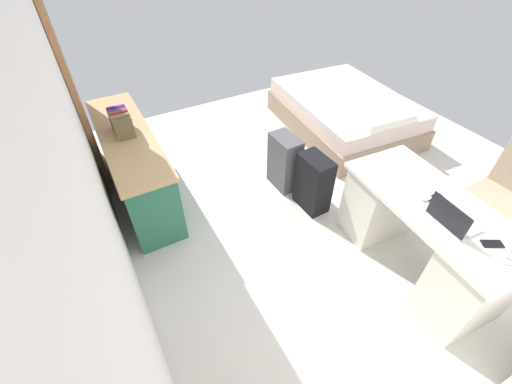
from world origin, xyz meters
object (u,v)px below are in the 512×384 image
object	(u,v)px
figurine_small	(115,113)
cell_phone_near_laptop	(492,244)
desk	(422,236)
computer_mouse	(426,198)
bed	(344,112)
suitcase_spare_grey	(284,162)
laptop	(452,219)
suitcase_black	(313,183)
cell_phone_by_mouse	(435,198)
office_chair	(499,202)
credenza	(134,165)

from	to	relation	value
figurine_small	cell_phone_near_laptop	bearing A→B (deg)	-147.94
desk	computer_mouse	distance (m)	0.38
bed	computer_mouse	xyz separation A→B (m)	(-2.04, 1.04, 0.52)
desk	figurine_small	size ratio (longest dim) A/B	13.53
bed	cell_phone_near_laptop	size ratio (longest dim) A/B	14.79
figurine_small	suitcase_spare_grey	bearing A→B (deg)	-124.64
laptop	suitcase_black	bearing A→B (deg)	10.18
suitcase_black	bed	bearing A→B (deg)	-52.42
suitcase_spare_grey	cell_phone_by_mouse	bearing A→B (deg)	-164.70
laptop	computer_mouse	world-z (taller)	laptop
suitcase_spare_grey	laptop	distance (m)	1.75
desk	bed	world-z (taller)	desk
desk	office_chair	bearing A→B (deg)	-94.75
suitcase_black	computer_mouse	distance (m)	1.11
suitcase_black	laptop	distance (m)	1.34
credenza	suitcase_spare_grey	xyz separation A→B (m)	(-0.64, -1.45, -0.07)
suitcase_spare_grey	laptop	world-z (taller)	laptop
bed	figurine_small	world-z (taller)	figurine_small
suitcase_spare_grey	laptop	xyz separation A→B (m)	(-1.66, -0.29, 0.49)
suitcase_black	desk	bearing A→B (deg)	-164.79
desk	suitcase_black	xyz separation A→B (m)	(1.05, 0.31, -0.09)
cell_phone_by_mouse	figurine_small	xyz separation A→B (m)	(2.43, 1.87, 0.06)
credenza	computer_mouse	bearing A→B (deg)	-138.69
cell_phone_by_mouse	laptop	bearing A→B (deg)	158.07
desk	cell_phone_by_mouse	xyz separation A→B (m)	(0.05, -0.04, 0.36)
cell_phone_by_mouse	bed	bearing A→B (deg)	-16.45
bed	computer_mouse	world-z (taller)	computer_mouse
bed	office_chair	bearing A→B (deg)	177.35
office_chair	credenza	size ratio (longest dim) A/B	0.52
desk	credenza	size ratio (longest dim) A/B	0.83
office_chair	computer_mouse	distance (m)	1.01
desk	bed	size ratio (longest dim) A/B	0.74
credenza	cell_phone_by_mouse	size ratio (longest dim) A/B	13.24
cell_phone_by_mouse	desk	bearing A→B (deg)	153.20
suitcase_black	suitcase_spare_grey	bearing A→B (deg)	7.52
office_chair	bed	distance (m)	2.20
laptop	cell_phone_near_laptop	size ratio (longest dim) A/B	2.40
laptop	cell_phone_by_mouse	xyz separation A→B (m)	(0.23, -0.13, -0.04)
credenza	bed	xyz separation A→B (m)	(-0.01, -2.83, -0.14)
computer_mouse	figurine_small	size ratio (longest dim) A/B	0.91
desk	cell_phone_near_laptop	bearing A→B (deg)	179.49
desk	figurine_small	xyz separation A→B (m)	(2.49, 1.83, 0.42)
laptop	figurine_small	world-z (taller)	laptop
desk	credenza	bearing A→B (deg)	40.71
suitcase_black	suitcase_spare_grey	xyz separation A→B (m)	(0.44, 0.07, 0.01)
suitcase_black	laptop	bearing A→B (deg)	-171.31
computer_mouse	figurine_small	distance (m)	3.00
laptop	figurine_small	bearing A→B (deg)	33.17
bed	suitcase_spare_grey	distance (m)	1.53
bed	suitcase_black	size ratio (longest dim) A/B	3.29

